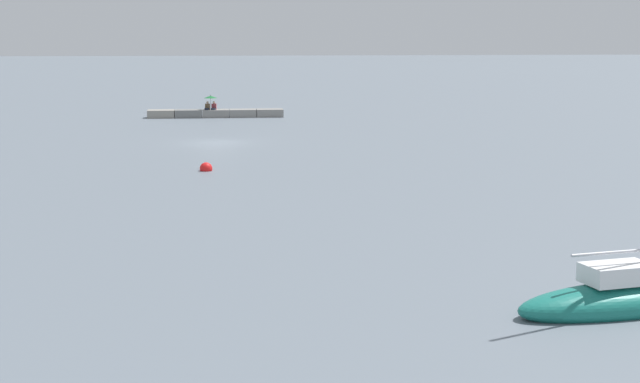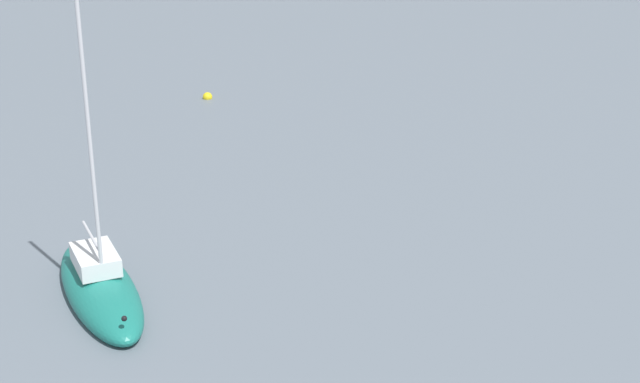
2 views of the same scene
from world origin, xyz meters
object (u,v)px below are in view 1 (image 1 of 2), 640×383
Objects in this scene: umbrella_open_green at (211,97)px; mooring_buoy_mid at (206,169)px; person_seated_brown_right at (207,107)px; sailboat_teal_near at (626,299)px; person_seated_maroon_left at (214,107)px.

mooring_buoy_mid is at bearing 89.60° from umbrella_open_green.
sailboat_teal_near reaches higher than person_seated_brown_right.
umbrella_open_green is 62.48m from sailboat_teal_near.
person_seated_maroon_left is at bearing 151.79° from umbrella_open_green.
sailboat_teal_near is at bearing 111.45° from person_seated_maroon_left.
sailboat_teal_near is at bearing 111.95° from person_seated_brown_right.
person_seated_maroon_left is at bearing 178.23° from sailboat_teal_near.
person_seated_brown_right reaches higher than mooring_buoy_mid.
umbrella_open_green is 0.14× the size of sailboat_teal_near.
mooring_buoy_mid is (0.23, 33.51, -1.66)m from umbrella_open_green.
sailboat_teal_near is (-11.01, 61.48, -1.46)m from umbrella_open_green.
mooring_buoy_mid is at bearing 101.62° from person_seated_brown_right.
person_seated_maroon_left is 1.08× the size of mooring_buoy_mid.
umbrella_open_green is at bearing -90.40° from mooring_buoy_mid.
sailboat_teal_near reaches higher than person_seated_maroon_left.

